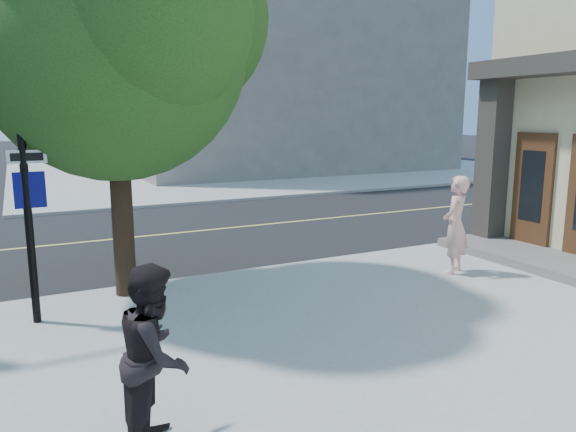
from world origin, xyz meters
TOP-DOWN VIEW (x-y plane):
  - ground at (0.00, 0.00)m, footprint 140.00×140.00m
  - road_ew at (0.00, 4.50)m, footprint 140.00×9.00m
  - sidewalk_ne at (13.50, 21.50)m, footprint 29.00×25.00m
  - filler_ne at (14.00, 22.00)m, footprint 18.00×16.00m
  - man_on_phone at (7.10, -2.09)m, footprint 0.84×0.75m
  - pedestrian at (0.51, -5.12)m, footprint 0.96×1.05m
  - street_tree at (1.18, -0.49)m, footprint 5.48×4.98m

SIDE VIEW (x-z plane):
  - ground at x=0.00m, z-range 0.00..0.00m
  - road_ew at x=0.00m, z-range 0.00..0.01m
  - sidewalk_ne at x=13.50m, z-range 0.00..0.12m
  - pedestrian at x=0.51m, z-range 0.12..1.87m
  - man_on_phone at x=7.10m, z-range 0.12..2.05m
  - street_tree at x=1.18m, z-range 1.18..8.45m
  - filler_ne at x=14.00m, z-range 0.12..14.12m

